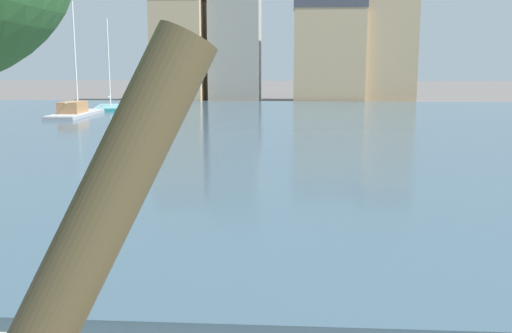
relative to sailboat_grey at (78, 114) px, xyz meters
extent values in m
cube|color=#3D5666|center=(15.28, -8.82, -0.32)|extent=(76.63, 54.72, 0.37)
cylinder|color=#4C4228|center=(16.25, -42.68, 3.14)|extent=(1.17, 0.73, 1.92)
cube|color=#939399|center=(0.01, -0.50, -0.21)|extent=(2.41, 7.60, 0.60)
ellipsoid|color=#939399|center=(-0.07, 3.09, -0.21)|extent=(2.08, 2.69, 0.57)
cube|color=#B1B1B5|center=(0.01, -0.50, 0.12)|extent=(2.36, 7.45, 0.06)
cube|color=#9E7047|center=(0.02, -1.06, 0.58)|extent=(1.63, 2.68, 0.87)
cylinder|color=silver|center=(0.00, 0.07, 4.36)|extent=(0.12, 0.12, 8.54)
cylinder|color=silver|center=(0.03, -1.25, 0.99)|extent=(0.14, 2.65, 0.08)
cube|color=teal|center=(0.50, 6.58, -0.22)|extent=(3.60, 6.33, 0.59)
ellipsoid|color=teal|center=(-0.11, 9.34, -0.22)|extent=(2.54, 2.50, 0.56)
cube|color=#6EA5A8|center=(0.50, 6.58, 0.11)|extent=(3.53, 6.21, 0.06)
cylinder|color=silver|center=(0.40, 7.01, 3.97)|extent=(0.12, 0.12, 7.79)
cylinder|color=silver|center=(0.63, 5.99, 0.98)|extent=(0.53, 2.06, 0.08)
cube|color=tan|center=(3.97, 21.55, 5.13)|extent=(5.65, 5.93, 11.27)
cube|color=gray|center=(10.28, 22.25, 5.93)|extent=(5.64, 5.31, 12.89)
cube|color=tan|center=(20.84, 21.61, 4.64)|extent=(7.76, 5.23, 10.29)
cube|color=#42424C|center=(20.84, 21.61, 10.18)|extent=(7.91, 5.33, 0.80)
cube|color=tan|center=(27.38, 23.08, 5.25)|extent=(6.10, 6.18, 11.51)
camera|label=1|loc=(17.09, -44.72, 3.94)|focal=40.65mm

